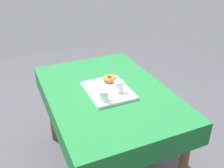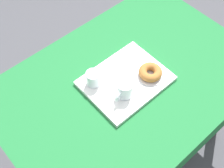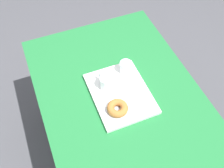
# 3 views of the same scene
# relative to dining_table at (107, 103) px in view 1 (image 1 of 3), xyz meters

# --- Properties ---
(ground_plane) EXTENTS (6.00, 6.00, 0.00)m
(ground_plane) POSITION_rel_dining_table_xyz_m (0.00, 0.00, -0.67)
(ground_plane) COLOR #47474C
(dining_table) EXTENTS (1.28, 0.88, 0.78)m
(dining_table) POSITION_rel_dining_table_xyz_m (0.00, 0.00, 0.00)
(dining_table) COLOR #1E6B33
(dining_table) RESTS_ON ground
(serving_tray) EXTENTS (0.39, 0.31, 0.02)m
(serving_tray) POSITION_rel_dining_table_xyz_m (0.02, -0.00, 0.13)
(serving_tray) COLOR white
(serving_tray) RESTS_ON dining_table
(tea_mug_left) EXTENTS (0.11, 0.07, 0.08)m
(tea_mug_left) POSITION_rel_dining_table_xyz_m (0.08, 0.06, 0.18)
(tea_mug_left) COLOR white
(tea_mug_left) RESTS_ON serving_tray
(water_glass_near) EXTENTS (0.07, 0.07, 0.08)m
(water_glass_near) POSITION_rel_dining_table_xyz_m (0.15, -0.09, 0.17)
(water_glass_near) COLOR white
(water_glass_near) RESTS_ON serving_tray
(donut_plate_left) EXTENTS (0.13, 0.13, 0.01)m
(donut_plate_left) POSITION_rel_dining_table_xyz_m (-0.08, 0.06, 0.14)
(donut_plate_left) COLOR silver
(donut_plate_left) RESTS_ON serving_tray
(sugar_donut_left) EXTENTS (0.11, 0.11, 0.04)m
(sugar_donut_left) POSITION_rel_dining_table_xyz_m (-0.08, 0.06, 0.16)
(sugar_donut_left) COLOR #A3662D
(sugar_donut_left) RESTS_ON donut_plate_left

